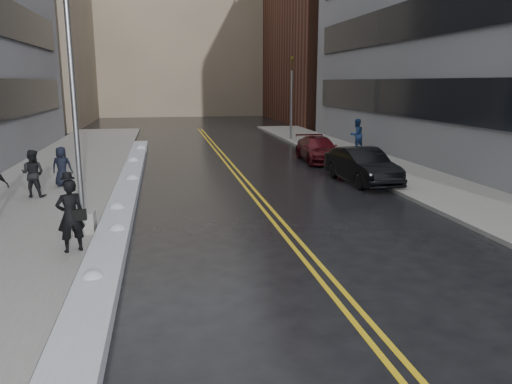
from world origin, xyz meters
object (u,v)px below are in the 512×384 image
fire_hydrant (374,162)px  pedestrian_b (33,173)px  pedestrian_c (62,166)px  traffic_signal (291,95)px  pedestrian_fedora (70,216)px  lamppost (77,149)px  car_maroon (318,149)px  car_black (362,166)px  pedestrian_east (356,135)px

fire_hydrant → pedestrian_b: (-14.74, -2.99, 0.48)m
pedestrian_b → pedestrian_c: (0.68, 1.85, -0.07)m
traffic_signal → fire_hydrant: bearing=-88.0°
pedestrian_fedora → pedestrian_c: 8.72m
lamppost → car_maroon: size_ratio=1.64×
pedestrian_fedora → pedestrian_b: bearing=-93.8°
lamppost → traffic_signal: lamppost is taller
lamppost → fire_hydrant: lamppost is taller
fire_hydrant → lamppost: bearing=-147.0°
car_black → car_maroon: bearing=85.5°
car_black → car_maroon: size_ratio=1.00×
fire_hydrant → pedestrian_east: pedestrian_east is taller
traffic_signal → pedestrian_fedora: size_ratio=3.23×
car_maroon → pedestrian_b: bearing=-149.1°
pedestrian_fedora → car_maroon: (10.82, 13.77, -0.41)m
pedestrian_b → pedestrian_east: 19.30m
lamppost → car_black: bearing=28.4°
pedestrian_c → car_maroon: size_ratio=0.35×
traffic_signal → pedestrian_b: (-14.24, -16.99, -2.37)m
fire_hydrant → car_black: 2.64m
pedestrian_c → car_black: bearing=-177.7°
pedestrian_c → car_maroon: (12.57, 5.24, -0.29)m
fire_hydrant → pedestrian_c: 14.12m
lamppost → car_black: size_ratio=1.64×
car_maroon → traffic_signal: bearing=87.0°
fire_hydrant → pedestrian_fedora: (-12.32, -9.68, 0.53)m
car_black → traffic_signal: bearing=81.9°
traffic_signal → pedestrian_b: traffic_signal is taller
lamppost → pedestrian_east: bearing=46.5°
traffic_signal → pedestrian_fedora: bearing=-116.5°
lamppost → pedestrian_east: (14.14, 14.88, -1.40)m
pedestrian_c → pedestrian_east: pedestrian_east is taller
pedestrian_c → lamppost: bearing=111.4°
pedestrian_c → pedestrian_east: (15.90, 8.02, 0.17)m
pedestrian_east → pedestrian_fedora: bearing=30.5°
traffic_signal → pedestrian_east: traffic_signal is taller
fire_hydrant → pedestrian_fedora: 15.68m
fire_hydrant → pedestrian_fedora: size_ratio=0.39×
pedestrian_fedora → pedestrian_east: pedestrian_east is taller
traffic_signal → car_black: bearing=-93.5°
traffic_signal → pedestrian_b: 22.30m
pedestrian_c → pedestrian_east: bearing=-146.3°
fire_hydrant → pedestrian_c: bearing=-175.4°
pedestrian_c → pedestrian_east: size_ratio=0.83×
lamppost → traffic_signal: (11.80, 22.00, 0.87)m
traffic_signal → pedestrian_east: 7.83m
pedestrian_c → car_maroon: 13.62m
pedestrian_fedora → pedestrian_c: size_ratio=1.14×
lamppost → car_maroon: lamppost is taller
traffic_signal → pedestrian_c: 20.48m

